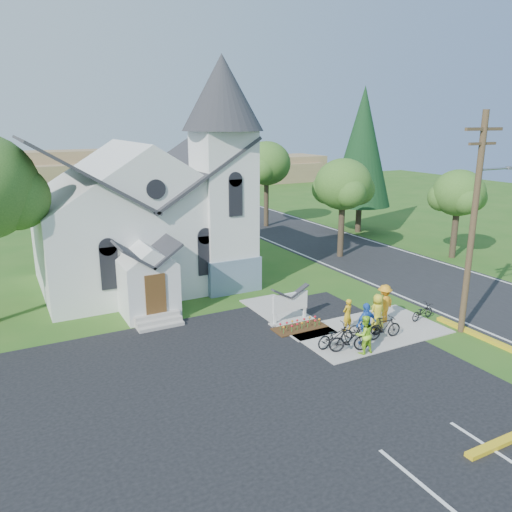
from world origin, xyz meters
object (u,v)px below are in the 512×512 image
cyclist_4 (378,312)px  utility_pole (475,218)px  bike_0 (336,336)px  bike_3 (385,328)px  bike_1 (349,340)px  bike_4 (422,312)px  cyclist_0 (347,315)px  church_sign (290,302)px  bike_2 (365,327)px  cyclist_3 (384,304)px  cyclist_2 (366,324)px  cyclist_1 (364,334)px

cyclist_4 → utility_pole: bearing=150.1°
bike_0 → bike_3: 2.47m
bike_0 → bike_3: size_ratio=1.10×
bike_1 → bike_4: 5.55m
cyclist_0 → church_sign: bearing=-61.2°
utility_pole → bike_3: (-3.86, 1.01, -4.84)m
bike_2 → bike_4: bike_4 is taller
bike_1 → cyclist_4: bearing=-44.9°
cyclist_3 → bike_3: size_ratio=1.10×
utility_pole → bike_0: 8.07m
cyclist_0 → bike_4: 4.17m
cyclist_3 → bike_2: bearing=11.2°
church_sign → utility_pole: 9.18m
bike_0 → bike_1: bearing=-165.2°
church_sign → cyclist_2: cyclist_2 is taller
cyclist_1 → bike_1: size_ratio=0.94×
bike_0 → bike_4: 5.66m
cyclist_1 → bike_2: 1.90m
bike_0 → cyclist_3: cyclist_3 is taller
cyclist_0 → bike_2: bearing=101.6°
cyclist_2 → bike_2: bearing=-134.2°
cyclist_2 → bike_4: bearing=-172.4°
cyclist_0 → bike_0: (-1.54, -1.18, -0.27)m
bike_4 → cyclist_2: bearing=94.3°
utility_pole → cyclist_1: bearing=177.0°
church_sign → cyclist_2: (1.55, -3.76, -0.02)m
cyclist_3 → cyclist_4: size_ratio=1.10×
cyclist_2 → bike_4: size_ratio=1.26×
cyclist_4 → bike_4: size_ratio=1.14×
cyclist_2 → cyclist_4: 1.89m
bike_1 → church_sign: bearing=26.0°
cyclist_1 → bike_3: size_ratio=0.98×
church_sign → bike_4: size_ratio=1.45×
cyclist_1 → cyclist_4: size_ratio=0.97×
cyclist_2 → bike_3: size_ratio=1.11×
cyclist_0 → cyclist_1: (-0.87, -2.24, 0.07)m
bike_0 → cyclist_4: (2.86, 0.62, 0.37)m
cyclist_1 → cyclist_3: cyclist_3 is taller
cyclist_0 → bike_1: bearing=43.2°
cyclist_3 → bike_4: 2.10m
bike_2 → bike_3: (0.54, -0.66, 0.12)m
cyclist_3 → cyclist_4: 1.01m
bike_1 → cyclist_4: size_ratio=1.03×
bike_0 → bike_3: bearing=-101.0°
bike_0 → cyclist_3: (3.72, 1.13, 0.45)m
church_sign → bike_3: church_sign is taller
utility_pole → cyclist_4: utility_pole is taller
church_sign → cyclist_3: size_ratio=1.16×
utility_pole → cyclist_2: 6.73m
cyclist_1 → bike_2: (1.24, 1.37, -0.44)m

